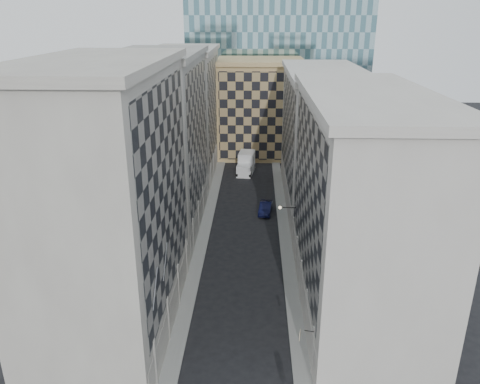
# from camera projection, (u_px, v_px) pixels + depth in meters

# --- Properties ---
(sidewalk_west) EXTENTS (1.50, 100.00, 0.15)m
(sidewalk_west) POSITION_uv_depth(u_px,v_px,m) (204.00, 232.00, 61.28)
(sidewalk_west) COLOR gray
(sidewalk_west) RESTS_ON ground
(sidewalk_east) EXTENTS (1.50, 100.00, 0.15)m
(sidewalk_east) POSITION_uv_depth(u_px,v_px,m) (285.00, 233.00, 60.94)
(sidewalk_east) COLOR gray
(sidewalk_east) RESTS_ON ground
(bldg_left_a) EXTENTS (10.80, 22.80, 23.70)m
(bldg_left_a) POSITION_uv_depth(u_px,v_px,m) (111.00, 203.00, 39.54)
(bldg_left_a) COLOR #A49D93
(bldg_left_a) RESTS_ON ground
(bldg_left_b) EXTENTS (10.80, 22.80, 22.70)m
(bldg_left_b) POSITION_uv_depth(u_px,v_px,m) (161.00, 142.00, 60.27)
(bldg_left_b) COLOR gray
(bldg_left_b) RESTS_ON ground
(bldg_left_c) EXTENTS (10.80, 22.80, 21.70)m
(bldg_left_c) POSITION_uv_depth(u_px,v_px,m) (186.00, 113.00, 81.00)
(bldg_left_c) COLOR #A49D93
(bldg_left_c) RESTS_ON ground
(bldg_right_a) EXTENTS (10.80, 26.80, 20.70)m
(bldg_right_a) POSITION_uv_depth(u_px,v_px,m) (358.00, 205.00, 43.11)
(bldg_right_a) COLOR #BCB6AC
(bldg_right_a) RESTS_ON ground
(bldg_right_b) EXTENTS (10.80, 28.80, 19.70)m
(bldg_right_b) POSITION_uv_depth(u_px,v_px,m) (321.00, 138.00, 68.50)
(bldg_right_b) COLOR #BCB6AC
(bldg_right_b) RESTS_ON ground
(tan_block) EXTENTS (16.80, 14.80, 18.80)m
(tan_block) POSITION_uv_depth(u_px,v_px,m) (259.00, 108.00, 93.13)
(tan_block) COLOR tan
(tan_block) RESTS_ON ground
(church_tower) EXTENTS (7.20, 7.20, 51.50)m
(church_tower) POSITION_uv_depth(u_px,v_px,m) (251.00, 14.00, 100.15)
(church_tower) COLOR #2F2A24
(church_tower) RESTS_ON ground
(flagpoles_left) EXTENTS (0.10, 6.33, 2.33)m
(flagpoles_left) POSITION_uv_depth(u_px,v_px,m) (160.00, 274.00, 36.06)
(flagpoles_left) COLOR gray
(flagpoles_left) RESTS_ON ground
(bracket_lamp) EXTENTS (1.98, 0.36, 0.36)m
(bracket_lamp) POSITION_uv_depth(u_px,v_px,m) (282.00, 208.00, 53.19)
(bracket_lamp) COLOR black
(bracket_lamp) RESTS_ON ground
(box_truck) EXTENTS (3.35, 6.74, 3.56)m
(box_truck) POSITION_uv_depth(u_px,v_px,m) (246.00, 164.00, 84.26)
(box_truck) COLOR white
(box_truck) RESTS_ON ground
(dark_car) EXTENTS (2.27, 4.97, 1.58)m
(dark_car) POSITION_uv_depth(u_px,v_px,m) (266.00, 208.00, 67.12)
(dark_car) COLOR black
(dark_car) RESTS_ON ground
(shop_sign) EXTENTS (1.16, 0.65, 0.73)m
(shop_sign) POSITION_uv_depth(u_px,v_px,m) (301.00, 335.00, 35.75)
(shop_sign) COLOR black
(shop_sign) RESTS_ON ground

